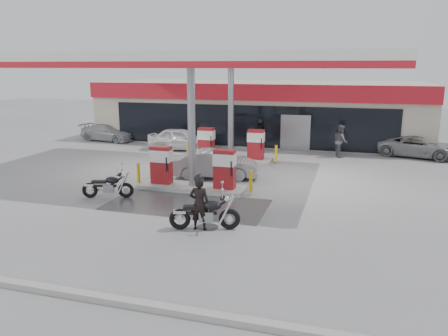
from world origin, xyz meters
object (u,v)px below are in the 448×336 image
(biker_main, at_px, (199,204))
(hatchback_silver, at_px, (216,164))
(parked_motorcycle, at_px, (109,186))
(biker_walking, at_px, (260,135))
(main_motorcycle, at_px, (206,214))
(parked_car_left, at_px, (108,132))
(pump_island_near, at_px, (192,173))
(sedan_white, at_px, (181,139))
(attendant, at_px, (341,141))
(pump_island_far, at_px, (231,148))
(parked_car_right, at_px, (418,147))

(biker_main, xyz_separation_m, hatchback_silver, (-1.49, 6.46, -0.21))
(parked_motorcycle, xyz_separation_m, biker_walking, (3.62, 11.82, 0.45))
(main_motorcycle, distance_m, parked_car_left, 18.59)
(pump_island_near, distance_m, main_motorcycle, 4.65)
(sedan_white, distance_m, biker_walking, 4.94)
(main_motorcycle, xyz_separation_m, attendant, (3.72, 13.00, 0.41))
(main_motorcycle, xyz_separation_m, sedan_white, (-5.82, 12.40, 0.17))
(main_motorcycle, distance_m, hatchback_silver, 6.62)
(pump_island_near, relative_size, sedan_white, 1.28)
(hatchback_silver, bearing_deg, sedan_white, 23.30)
(pump_island_near, xyz_separation_m, biker_walking, (0.85, 9.80, 0.20))
(pump_island_near, xyz_separation_m, sedan_white, (-3.82, 8.20, -0.03))
(pump_island_near, bearing_deg, parked_car_left, 135.00)
(pump_island_far, distance_m, main_motorcycle, 10.39)
(pump_island_far, xyz_separation_m, parked_motorcycle, (-2.77, -8.02, -0.25))
(biker_main, bearing_deg, biker_walking, -92.56)
(pump_island_near, xyz_separation_m, attendant, (5.73, 8.80, 0.21))
(pump_island_near, bearing_deg, pump_island_far, 90.00)
(pump_island_near, relative_size, biker_main, 2.99)
(parked_car_left, relative_size, parked_car_right, 0.91)
(biker_main, bearing_deg, parked_car_right, -126.35)
(pump_island_far, bearing_deg, parked_car_right, 21.80)
(parked_motorcycle, relative_size, parked_car_right, 0.45)
(pump_island_far, relative_size, main_motorcycle, 2.32)
(hatchback_silver, xyz_separation_m, parked_car_left, (-10.32, 7.80, -0.07))
(sedan_white, bearing_deg, hatchback_silver, -153.26)
(attendant, relative_size, parked_car_left, 0.47)
(main_motorcycle, height_order, parked_motorcycle, main_motorcycle)
(attendant, xyz_separation_m, hatchback_silver, (-5.41, -6.60, -0.28))
(sedan_white, bearing_deg, pump_island_far, -127.80)
(pump_island_near, distance_m, sedan_white, 9.05)
(main_motorcycle, relative_size, biker_main, 1.29)
(pump_island_near, bearing_deg, biker_main, -66.92)
(parked_motorcycle, xyz_separation_m, parked_car_left, (-7.23, 12.02, 0.11))
(pump_island_near, bearing_deg, biker_walking, 85.04)
(sedan_white, bearing_deg, main_motorcycle, -162.70)
(hatchback_silver, bearing_deg, biker_walking, -15.29)
(parked_car_left, xyz_separation_m, biker_walking, (10.85, -0.20, 0.34))
(pump_island_near, height_order, biker_walking, biker_walking)
(pump_island_far, relative_size, parked_car_right, 1.18)
(biker_walking, bearing_deg, parked_car_right, -39.40)
(pump_island_far, relative_size, parked_car_left, 1.30)
(pump_island_far, height_order, sedan_white, pump_island_far)
(attendant, relative_size, parked_car_right, 0.42)
(parked_car_right, xyz_separation_m, biker_walking, (-9.15, -0.20, 0.31))
(parked_car_right, distance_m, biker_walking, 9.16)
(pump_island_near, xyz_separation_m, biker_main, (1.81, -4.26, 0.15))
(pump_island_near, relative_size, parked_motorcycle, 2.59)
(biker_main, xyz_separation_m, parked_car_left, (-11.81, 14.26, -0.28))
(biker_main, height_order, parked_car_right, biker_main)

